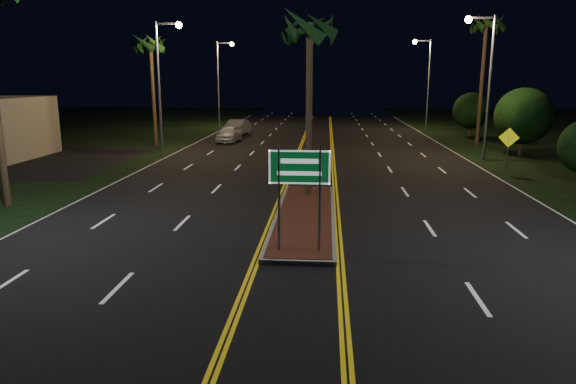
# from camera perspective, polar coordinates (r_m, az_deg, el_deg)

# --- Properties ---
(ground) EXTENTS (120.00, 120.00, 0.00)m
(ground) POSITION_cam_1_polar(r_m,az_deg,el_deg) (13.03, 0.56, -11.14)
(ground) COLOR black
(ground) RESTS_ON ground
(median_island) EXTENTS (2.25, 10.25, 0.17)m
(median_island) POSITION_cam_1_polar(r_m,az_deg,el_deg) (19.61, 1.90, -2.68)
(median_island) COLOR gray
(median_island) RESTS_ON ground
(highway_sign) EXTENTS (1.80, 0.08, 3.20)m
(highway_sign) POSITION_cam_1_polar(r_m,az_deg,el_deg) (15.00, 1.28, 1.66)
(highway_sign) COLOR gray
(highway_sign) RESTS_ON ground
(streetlight_left_mid) EXTENTS (1.91, 0.44, 9.00)m
(streetlight_left_mid) POSITION_cam_1_polar(r_m,az_deg,el_deg) (37.67, -13.65, 12.86)
(streetlight_left_mid) COLOR gray
(streetlight_left_mid) RESTS_ON ground
(streetlight_left_far) EXTENTS (1.91, 0.44, 9.00)m
(streetlight_left_far) POSITION_cam_1_polar(r_m,az_deg,el_deg) (57.06, -7.41, 12.89)
(streetlight_left_far) COLOR gray
(streetlight_left_far) RESTS_ON ground
(streetlight_right_mid) EXTENTS (1.91, 0.44, 9.00)m
(streetlight_right_mid) POSITION_cam_1_polar(r_m,az_deg,el_deg) (35.31, 20.99, 12.44)
(streetlight_right_mid) COLOR gray
(streetlight_right_mid) RESTS_ON ground
(streetlight_right_far) EXTENTS (1.91, 0.44, 9.00)m
(streetlight_right_far) POSITION_cam_1_polar(r_m,az_deg,el_deg) (54.80, 15.00, 12.59)
(streetlight_right_far) COLOR gray
(streetlight_right_far) RESTS_ON ground
(palm_median) EXTENTS (2.40, 2.40, 8.30)m
(palm_median) POSITION_cam_1_polar(r_m,az_deg,el_deg) (22.51, 2.43, 17.75)
(palm_median) COLOR #382819
(palm_median) RESTS_ON ground
(palm_left_far) EXTENTS (2.40, 2.40, 8.80)m
(palm_left_far) POSITION_cam_1_polar(r_m,az_deg,el_deg) (42.22, -15.03, 15.56)
(palm_left_far) COLOR #382819
(palm_left_far) RESTS_ON ground
(palm_right_far) EXTENTS (2.40, 2.40, 10.30)m
(palm_right_far) POSITION_cam_1_polar(r_m,az_deg,el_deg) (43.78, 21.17, 16.88)
(palm_right_far) COLOR #382819
(palm_right_far) RESTS_ON ground
(shrub_mid) EXTENTS (3.78, 3.78, 4.62)m
(shrub_mid) POSITION_cam_1_polar(r_m,az_deg,el_deg) (38.35, 24.69, 7.68)
(shrub_mid) COLOR #382819
(shrub_mid) RESTS_ON ground
(shrub_far) EXTENTS (3.24, 3.24, 3.96)m
(shrub_far) POSITION_cam_1_polar(r_m,az_deg,el_deg) (49.73, 19.69, 8.50)
(shrub_far) COLOR #382819
(shrub_far) RESTS_ON ground
(car_near) EXTENTS (2.35, 4.86, 1.58)m
(car_near) POSITION_cam_1_polar(r_m,az_deg,el_deg) (43.32, -6.56, 6.59)
(car_near) COLOR silver
(car_near) RESTS_ON ground
(car_far) EXTENTS (2.88, 5.28, 1.67)m
(car_far) POSITION_cam_1_polar(r_m,az_deg,el_deg) (48.20, -5.72, 7.27)
(car_far) COLOR #A0A0A9
(car_far) RESTS_ON ground
(warning_sign) EXTENTS (1.00, 0.45, 2.57)m
(warning_sign) POSITION_cam_1_polar(r_m,az_deg,el_deg) (30.92, 23.28, 4.93)
(warning_sign) COLOR gray
(warning_sign) RESTS_ON ground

